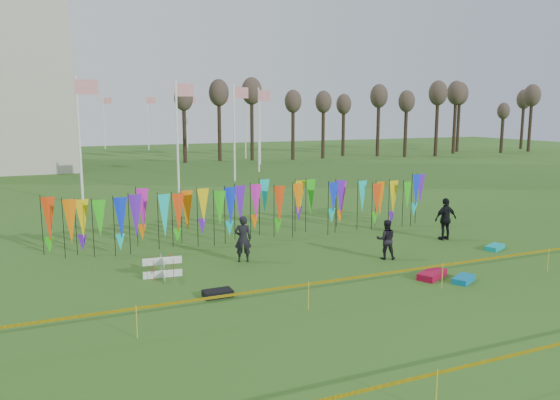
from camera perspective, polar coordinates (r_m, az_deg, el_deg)
name	(u,v)px	position (r m, az deg, el deg)	size (l,w,h in m)	color
ground	(346,291)	(18.39, 6.92, -9.41)	(160.00, 160.00, 0.00)	#2E5417
banner_row	(262,204)	(25.27, -1.89, -0.38)	(18.64, 0.64, 2.50)	black
caution_tape_near	(359,278)	(17.14, 8.21, -8.10)	(26.00, 0.02, 0.90)	#EBBF04
caution_tape_far	(509,358)	(12.82, 22.85, -14.95)	(26.00, 0.02, 0.90)	#EBBF04
tree_line	(389,108)	(71.77, 11.32, 9.43)	(53.92, 1.92, 7.84)	#322419
box_kite	(163,268)	(19.91, -12.17, -6.91)	(0.70, 0.70, 0.77)	red
person_left	(243,239)	(21.45, -3.90, -4.07)	(0.67, 0.49, 1.84)	black
person_mid	(386,239)	(22.23, 11.02, -4.06)	(0.77, 0.48, 1.59)	black
person_right	(446,219)	(26.11, 16.92, -1.91)	(1.14, 0.65, 1.94)	black
kite_bag_turquoise	(464,279)	(20.16, 18.64, -7.85)	(1.00, 0.50, 0.20)	#0C7DB4
kite_bag_red	(432,275)	(20.31, 15.60, -7.51)	(1.30, 0.60, 0.24)	#AE0B2F
kite_bag_black	(218,293)	(17.81, -6.53, -9.67)	(0.93, 0.54, 0.21)	black
kite_bag_teal	(495,247)	(25.17, 21.53, -4.61)	(1.02, 0.49, 0.20)	#0CAFB4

